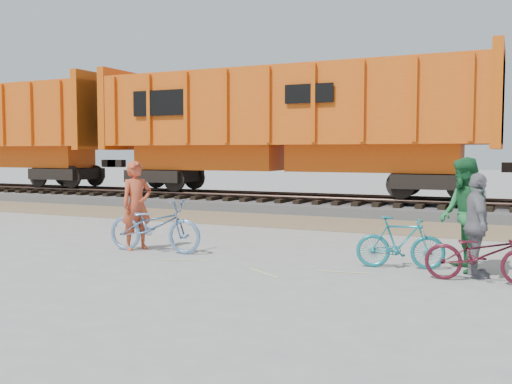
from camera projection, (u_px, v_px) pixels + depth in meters
ground at (250, 257)px, 10.83m from camera, size 120.00×120.00×0.00m
gravel_strip at (334, 224)px, 15.83m from camera, size 120.00×3.00×0.02m
ballast_bed at (364, 208)px, 19.00m from camera, size 120.00×4.00×0.30m
track at (364, 198)px, 18.97m from camera, size 120.00×2.60×0.24m
hopper_car_center at (285, 123)px, 19.96m from camera, size 14.00×3.13×4.65m
bicycle_blue at (155, 225)px, 11.38m from camera, size 2.08×0.86×1.07m
bicycle_teal at (400, 243)px, 9.76m from camera, size 1.55×0.72×0.90m
bicycle_maroon at (481, 254)px, 8.70m from camera, size 1.68×0.59×0.88m
person_solo at (137, 205)px, 11.65m from camera, size 0.69×0.79×1.82m
person_man at (464, 214)px, 9.49m from camera, size 1.03×1.14×1.92m
person_woman at (477, 225)px, 9.07m from camera, size 0.65×1.05×1.67m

